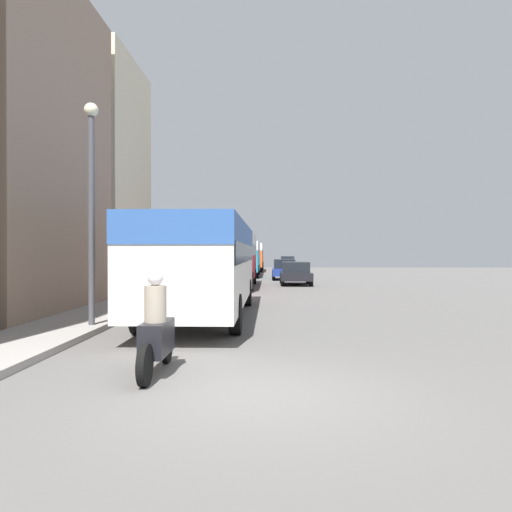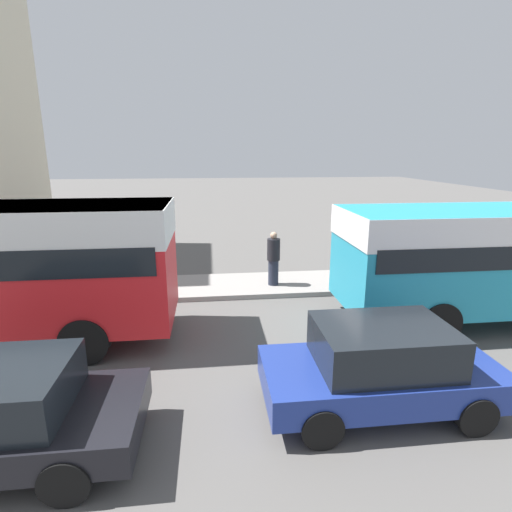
# 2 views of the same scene
# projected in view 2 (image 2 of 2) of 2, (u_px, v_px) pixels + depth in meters

# --- Properties ---
(car_distant) EXTENTS (1.82, 3.90, 1.51)m
(car_distant) POSITION_uv_depth(u_px,v_px,m) (381.00, 366.00, 6.61)
(car_distant) COLOR navy
(car_distant) RESTS_ON ground_plane
(pedestrian_near_curb) EXTENTS (0.40, 0.40, 1.69)m
(pedestrian_near_curb) POSITION_uv_depth(u_px,v_px,m) (273.00, 258.00, 12.40)
(pedestrian_near_curb) COLOR #232838
(pedestrian_near_curb) RESTS_ON sidewalk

